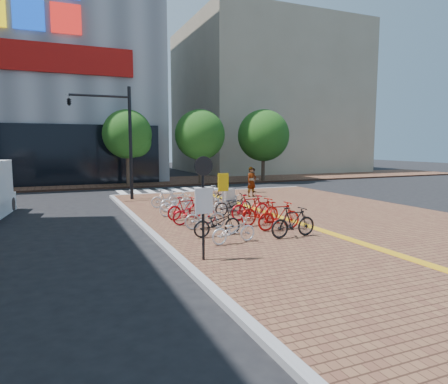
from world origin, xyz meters
name	(u,v)px	position (x,y,z in m)	size (l,w,h in m)	color
ground	(250,228)	(0.00, 0.00, 0.00)	(120.00, 120.00, 0.00)	black
sidewalk	(403,248)	(3.00, -5.00, 0.07)	(14.00, 34.00, 0.15)	brown
tactile_strip	(379,249)	(2.00, -5.00, 0.16)	(0.40, 34.00, 0.01)	gold
kerb_west	(197,275)	(-4.00, -5.00, 0.08)	(0.25, 34.00, 0.15)	gray
kerb_north	(213,191)	(3.00, 12.00, 0.08)	(14.00, 0.25, 0.15)	gray
far_sidewalk	(145,182)	(0.00, 21.00, 0.07)	(70.00, 8.00, 0.15)	brown
building_beige	(265,101)	(18.00, 32.00, 9.00)	(20.00, 18.00, 18.00)	gray
crosswalk	(171,191)	(0.50, 14.00, 0.01)	(7.50, 4.00, 0.01)	silver
street_trees	(212,136)	(5.04, 17.45, 4.10)	(16.20, 4.60, 6.35)	#38281E
bike_0	(234,230)	(-1.89, -2.57, 0.58)	(0.58, 1.65, 0.87)	white
bike_1	(217,223)	(-2.00, -1.39, 0.63)	(0.63, 1.81, 0.95)	black
bike_2	(205,217)	(-2.01, -0.15, 0.63)	(0.45, 1.60, 0.96)	#B9BABF
bike_3	(195,213)	(-2.08, 0.87, 0.63)	(0.63, 1.81, 0.95)	#A60B16
bike_4	(185,208)	(-2.12, 2.06, 0.65)	(0.47, 1.67, 1.00)	#AB0C12
bike_5	(178,205)	(-2.11, 3.12, 0.63)	(0.64, 1.83, 0.96)	white
bike_6	(176,201)	(-1.88, 4.27, 0.65)	(0.47, 1.65, 0.99)	silver
bike_7	(166,199)	(-2.05, 5.53, 0.62)	(0.44, 1.55, 0.93)	silver
bike_8	(293,222)	(0.39, -2.60, 0.69)	(0.51, 1.80, 1.08)	black
bike_9	(279,216)	(0.54, -1.36, 0.70)	(0.52, 1.84, 1.11)	#B5100C
bike_10	(260,211)	(0.34, -0.24, 0.71)	(0.53, 1.86, 1.12)	#A4110B
bike_11	(251,207)	(0.45, 0.88, 0.71)	(0.53, 1.86, 1.12)	#AE0C15
bike_12	(233,205)	(0.26, 2.26, 0.64)	(0.65, 1.87, 0.98)	black
bike_13	(228,203)	(0.37, 3.10, 0.57)	(0.56, 1.60, 0.84)	#AAABAF
bike_14	(219,196)	(0.46, 4.49, 0.74)	(0.55, 1.95, 1.17)	#AEADB2
bike_15	(211,196)	(0.43, 5.62, 0.61)	(0.61, 1.74, 0.91)	black
pedestrian_a	(252,182)	(4.00, 7.85, 1.07)	(0.67, 0.44, 1.85)	gray
pedestrian_b	(253,180)	(5.08, 9.74, 0.98)	(0.81, 0.63, 1.66)	#505965
utility_box	(229,200)	(0.52, 3.39, 0.69)	(0.50, 0.36, 1.09)	silver
yellow_sign	(223,186)	(-0.12, 2.56, 1.48)	(0.52, 0.12, 1.92)	#B7B7BC
notice_sign	(204,195)	(-3.45, -4.01, 1.99)	(0.54, 0.14, 2.92)	black
traffic_light_pole	(103,122)	(-4.62, 9.55, 4.68)	(3.52, 1.36, 6.56)	black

